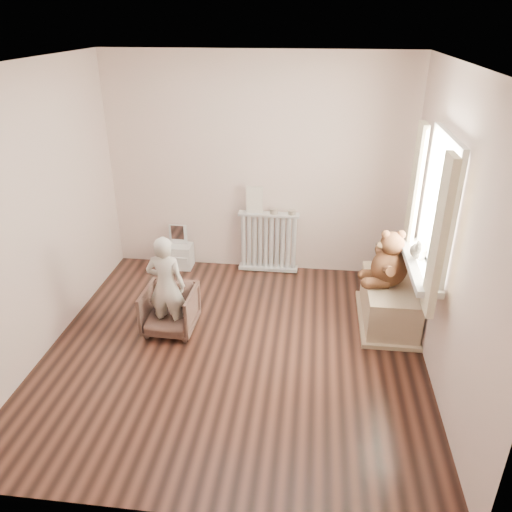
# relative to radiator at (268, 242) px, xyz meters

# --- Properties ---
(floor) EXTENTS (3.60, 3.60, 0.01)m
(floor) POSITION_rel_radiator_xyz_m (-0.16, -1.68, -0.39)
(floor) COLOR black
(floor) RESTS_ON ground
(ceiling) EXTENTS (3.60, 3.60, 0.01)m
(ceiling) POSITION_rel_radiator_xyz_m (-0.16, -1.68, 2.21)
(ceiling) COLOR white
(ceiling) RESTS_ON ground
(back_wall) EXTENTS (3.60, 0.02, 2.60)m
(back_wall) POSITION_rel_radiator_xyz_m (-0.16, 0.12, 0.91)
(back_wall) COLOR silver
(back_wall) RESTS_ON ground
(front_wall) EXTENTS (3.60, 0.02, 2.60)m
(front_wall) POSITION_rel_radiator_xyz_m (-0.16, -3.48, 0.91)
(front_wall) COLOR silver
(front_wall) RESTS_ON ground
(left_wall) EXTENTS (0.02, 3.60, 2.60)m
(left_wall) POSITION_rel_radiator_xyz_m (-1.96, -1.68, 0.91)
(left_wall) COLOR silver
(left_wall) RESTS_ON ground
(right_wall) EXTENTS (0.02, 3.60, 2.60)m
(right_wall) POSITION_rel_radiator_xyz_m (1.64, -1.68, 0.91)
(right_wall) COLOR silver
(right_wall) RESTS_ON ground
(window) EXTENTS (0.03, 0.90, 1.10)m
(window) POSITION_rel_radiator_xyz_m (1.60, -1.38, 1.06)
(window) COLOR white
(window) RESTS_ON right_wall
(window_sill) EXTENTS (0.22, 1.10, 0.06)m
(window_sill) POSITION_rel_radiator_xyz_m (1.51, -1.38, 0.48)
(window_sill) COLOR silver
(window_sill) RESTS_ON right_wall
(curtain_left) EXTENTS (0.06, 0.26, 1.30)m
(curtain_left) POSITION_rel_radiator_xyz_m (1.49, -1.95, 1.00)
(curtain_left) COLOR beige
(curtain_left) RESTS_ON right_wall
(curtain_right) EXTENTS (0.06, 0.26, 1.30)m
(curtain_right) POSITION_rel_radiator_xyz_m (1.49, -0.81, 1.00)
(curtain_right) COLOR beige
(curtain_right) RESTS_ON right_wall
(radiator) EXTENTS (0.74, 0.14, 0.78)m
(radiator) POSITION_rel_radiator_xyz_m (0.00, 0.00, 0.00)
(radiator) COLOR silver
(radiator) RESTS_ON floor
(paper_doll) EXTENTS (0.20, 0.02, 0.33)m
(paper_doll) POSITION_rel_radiator_xyz_m (-0.17, 0.00, 0.55)
(paper_doll) COLOR beige
(paper_doll) RESTS_ON radiator
(tin_a) EXTENTS (0.10, 0.10, 0.06)m
(tin_a) POSITION_rel_radiator_xyz_m (0.06, 0.00, 0.42)
(tin_a) COLOR #A59E8C
(tin_a) RESTS_ON radiator
(tin_b) EXTENTS (0.09, 0.09, 0.05)m
(tin_b) POSITION_rel_radiator_xyz_m (0.28, 0.00, 0.41)
(tin_b) COLOR #A59E8C
(tin_b) RESTS_ON radiator
(toy_vanity) EXTENTS (0.35, 0.25, 0.56)m
(toy_vanity) POSITION_rel_radiator_xyz_m (-1.15, -0.03, -0.11)
(toy_vanity) COLOR silver
(toy_vanity) RESTS_ON floor
(armchair) EXTENTS (0.52, 0.54, 0.47)m
(armchair) POSITION_rel_radiator_xyz_m (-0.86, -1.42, -0.15)
(armchair) COLOR brown
(armchair) RESTS_ON floor
(child) EXTENTS (0.39, 0.26, 1.05)m
(child) POSITION_rel_radiator_xyz_m (-0.86, -1.47, 0.15)
(child) COLOR beige
(child) RESTS_ON armchair
(toy_bench) EXTENTS (0.51, 0.97, 0.46)m
(toy_bench) POSITION_rel_radiator_xyz_m (1.36, -1.00, -0.19)
(toy_bench) COLOR tan
(toy_bench) RESTS_ON floor
(teddy_bear) EXTENTS (0.51, 0.41, 0.58)m
(teddy_bear) POSITION_rel_radiator_xyz_m (1.31, -1.01, 0.28)
(teddy_bear) COLOR #3B2012
(teddy_bear) RESTS_ON toy_bench
(plush_cat) EXTENTS (0.22, 0.28, 0.21)m
(plush_cat) POSITION_rel_radiator_xyz_m (1.50, -1.31, 0.61)
(plush_cat) COLOR slate
(plush_cat) RESTS_ON window_sill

